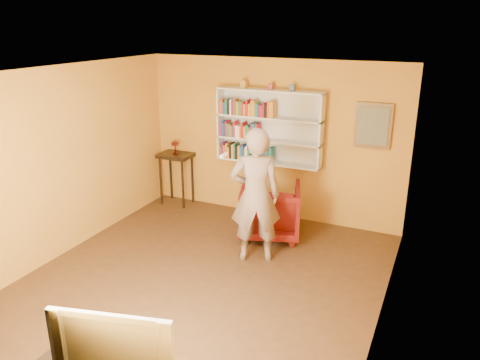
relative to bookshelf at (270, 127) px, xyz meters
name	(u,v)px	position (x,y,z in m)	size (l,w,h in m)	color
room_shell	(201,210)	(0.00, -2.41, -0.58)	(5.30, 5.80, 2.88)	#3F2714
bookshelf	(270,127)	(0.00, 0.00, 0.00)	(1.80, 0.29, 1.23)	silver
books_row_lower	(247,153)	(-0.38, -0.10, -0.46)	(0.96, 0.19, 0.26)	brown
books_row_middle	(240,130)	(-0.50, -0.11, -0.08)	(0.70, 0.19, 0.27)	red
books_row_upper	(247,108)	(-0.37, -0.11, 0.30)	(0.97, 0.19, 0.27)	#C55027
ornament_left	(244,84)	(-0.45, -0.06, 0.68)	(0.09, 0.09, 0.12)	#BB8D35
ornament_centre	(271,87)	(0.02, -0.06, 0.67)	(0.07, 0.07, 0.10)	#A73746
ornament_right	(293,88)	(0.38, -0.06, 0.67)	(0.08, 0.08, 0.11)	#435470
framed_painting	(373,126)	(1.65, 0.05, 0.16)	(0.55, 0.05, 0.70)	brown
console_table	(176,162)	(-1.77, -0.16, -0.80)	(0.59, 0.45, 0.96)	black
ruby_lustre	(175,145)	(-1.77, -0.16, -0.46)	(0.15, 0.14, 0.23)	maroon
armchair	(270,210)	(0.30, -0.74, -1.17)	(0.91, 0.94, 0.85)	#4D0506
person	(255,196)	(0.38, -1.54, -0.63)	(0.70, 0.46, 1.93)	#7E685C
game_remote	(224,155)	(0.06, -1.87, 0.00)	(0.04, 0.15, 0.04)	white
television	(117,338)	(0.46, -4.66, -0.78)	(1.04, 0.14, 0.60)	black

